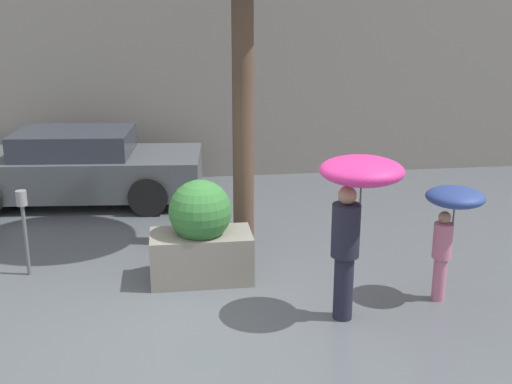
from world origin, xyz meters
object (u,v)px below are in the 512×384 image
object	(u,v)px
person_child	(451,213)
parked_car_near	(76,168)
person_adult	(357,195)
parking_meter	(23,215)
planter_box	(201,235)

from	to	relation	value
person_child	parked_car_near	size ratio (longest dim) A/B	0.31
person_adult	parking_meter	world-z (taller)	person_adult
parked_car_near	parking_meter	distance (m)	3.33
person_child	parked_car_near	distance (m)	6.92
parked_car_near	parking_meter	bearing A→B (deg)	-178.93
person_child	parking_meter	bearing A→B (deg)	172.70
person_adult	person_child	xyz separation A→B (m)	(1.27, 0.32, -0.37)
person_adult	parked_car_near	world-z (taller)	person_adult
person_child	parked_car_near	world-z (taller)	person_child
parking_meter	person_child	bearing A→B (deg)	-15.77
person_child	parking_meter	xyz separation A→B (m)	(-5.20, 1.47, -0.28)
planter_box	parking_meter	world-z (taller)	planter_box
planter_box	person_child	world-z (taller)	person_child
person_adult	parked_car_near	distance (m)	6.37
planter_box	parked_car_near	xyz separation A→B (m)	(-2.05, 3.78, 0.01)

